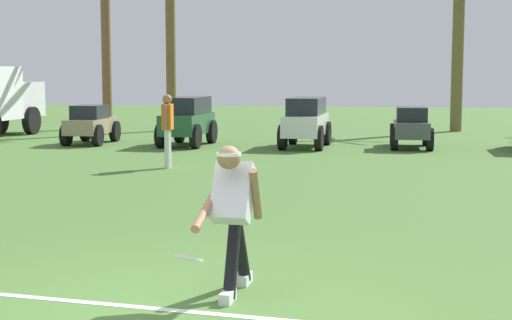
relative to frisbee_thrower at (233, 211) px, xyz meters
The scene contains 12 objects.
ground_plane 1.14m from the frisbee_thrower, 119.77° to the right, with size 80.00×80.00×0.00m, color #4A7333.
field_line_paint 1.02m from the frisbee_thrower, 128.63° to the right, with size 19.34×0.09×0.01m, color white.
frisbee_thrower is the anchor object (origin of this frame).
frisbee_in_flight 0.77m from the frisbee_thrower, 110.30° to the right, with size 0.31×0.31×0.11m.
teammate_near_sideline 9.70m from the frisbee_thrower, 108.95° to the left, with size 0.23×0.50×1.56m.
parked_car_slot_a 15.89m from the frisbee_thrower, 115.48° to the left, with size 1.13×2.22×1.10m.
parked_car_slot_b 14.81m from the frisbee_thrower, 105.63° to the left, with size 1.24×2.44×1.34m.
parked_car_slot_c 14.27m from the frisbee_thrower, 92.83° to the left, with size 1.26×2.45×1.34m.
parked_car_slot_d 14.67m from the frisbee_thrower, 81.75° to the left, with size 1.09×2.20×1.10m.
palm_tree_far_left 22.30m from the frisbee_thrower, 112.62° to the left, with size 3.45×3.78×6.32m.
palm_tree_left_of_centre 20.69m from the frisbee_thrower, 106.75° to the left, with size 3.07×3.52×6.48m.
palm_tree_right_of_centre 21.28m from the frisbee_thrower, 79.51° to the left, with size 3.15×3.44×5.47m.
Camera 1 is at (1.71, -6.12, 2.03)m, focal length 55.00 mm.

